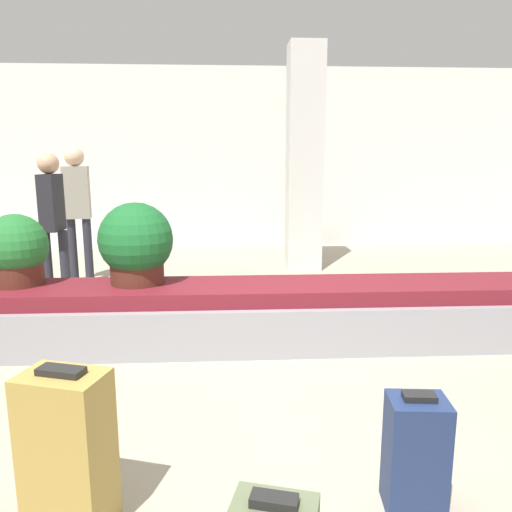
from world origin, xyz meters
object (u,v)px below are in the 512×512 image
object	(u,v)px
suitcase_4	(415,454)
traveler_0	(77,202)
traveler_1	(52,213)
potted_plant_0	(16,251)
pillar	(304,160)
suitcase_3	(68,451)
potted_plant_1	(136,244)

from	to	relation	value
suitcase_4	traveler_0	size ratio (longest dim) A/B	0.33
traveler_1	suitcase_4	bearing A→B (deg)	42.39
potted_plant_0	pillar	bearing A→B (deg)	44.92
pillar	suitcase_3	bearing A→B (deg)	-109.21
potted_plant_0	traveler_1	world-z (taller)	traveler_1
suitcase_4	traveler_0	world-z (taller)	traveler_0
suitcase_3	traveler_0	distance (m)	4.81
traveler_0	traveler_1	xyz separation A→B (m)	(-0.04, -0.85, -0.06)
suitcase_4	traveler_1	size ratio (longest dim) A/B	0.35
pillar	potted_plant_1	world-z (taller)	pillar
suitcase_4	potted_plant_1	world-z (taller)	potted_plant_1
suitcase_4	potted_plant_1	bearing A→B (deg)	131.67
potted_plant_1	traveler_1	world-z (taller)	traveler_1
potted_plant_0	potted_plant_1	size ratio (longest dim) A/B	0.87
suitcase_4	traveler_1	bearing A→B (deg)	133.18
suitcase_3	suitcase_4	distance (m)	1.58
suitcase_4	potted_plant_0	world-z (taller)	potted_plant_0
potted_plant_1	pillar	bearing A→B (deg)	56.94
suitcase_4	potted_plant_1	xyz separation A→B (m)	(-1.66, 2.29, 0.61)
traveler_0	potted_plant_0	bearing A→B (deg)	85.99
potted_plant_1	traveler_1	xyz separation A→B (m)	(-1.19, 1.43, 0.12)
traveler_1	potted_plant_1	bearing A→B (deg)	44.70
suitcase_3	traveler_0	world-z (taller)	traveler_0
pillar	traveler_1	xyz separation A→B (m)	(-3.11, -1.52, -0.59)
potted_plant_1	traveler_0	world-z (taller)	traveler_0
pillar	traveler_1	bearing A→B (deg)	-153.90
pillar	traveler_0	distance (m)	3.19
suitcase_3	potted_plant_1	size ratio (longest dim) A/B	1.06
pillar	potted_plant_0	distance (m)	4.24
potted_plant_1	suitcase_4	bearing A→B (deg)	-54.01
suitcase_3	potted_plant_1	distance (m)	2.37
suitcase_3	traveler_0	xyz separation A→B (m)	(-1.24, 4.59, 0.70)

